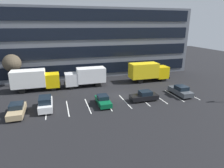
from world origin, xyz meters
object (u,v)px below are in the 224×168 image
object	(u,v)px
box_truck_yellow_all	(148,71)
sedan_forest	(103,100)
box_truck_white	(86,76)
sedan_charcoal	(181,91)
bare_tree	(12,63)
sedan_black	(144,96)
suv_white	(45,103)
sedan_tan	(17,110)
box_truck_yellow	(35,79)

from	to	relation	value
box_truck_yellow_all	sedan_forest	world-z (taller)	box_truck_yellow_all
box_truck_white	sedan_charcoal	bearing A→B (deg)	-32.80
sedan_forest	bare_tree	world-z (taller)	bare_tree
box_truck_yellow_all	sedan_black	world-z (taller)	box_truck_yellow_all
suv_white	sedan_forest	bearing A→B (deg)	-4.29
suv_white	sedan_tan	world-z (taller)	suv_white
box_truck_yellow	bare_tree	bearing A→B (deg)	136.18
box_truck_white	sedan_forest	size ratio (longest dim) A/B	1.89
box_truck_yellow_all	box_truck_yellow	xyz separation A→B (m)	(-21.23, 0.26, -0.04)
box_truck_white	bare_tree	xyz separation A→B (m)	(-12.66, 3.86, 2.39)
box_truck_yellow_all	sedan_tan	bearing A→B (deg)	-158.00
sedan_black	bare_tree	bearing A→B (deg)	146.26
box_truck_yellow	sedan_black	distance (m)	18.65
suv_white	sedan_tan	distance (m)	3.51
sedan_black	sedan_forest	world-z (taller)	sedan_black
suv_white	sedan_forest	distance (m)	7.80
box_truck_white	sedan_black	size ratio (longest dim) A/B	1.77
box_truck_white	sedan_tan	world-z (taller)	box_truck_white
box_truck_white	sedan_black	xyz separation A→B (m)	(7.22, -9.42, -1.23)
sedan_forest	sedan_tan	world-z (taller)	sedan_tan
sedan_black	suv_white	bearing A→B (deg)	176.98
box_truck_yellow_all	box_truck_yellow	bearing A→B (deg)	179.29
box_truck_yellow	bare_tree	world-z (taller)	bare_tree
box_truck_white	bare_tree	size ratio (longest dim) A/B	1.25
sedan_forest	bare_tree	bearing A→B (deg)	135.92
sedan_tan	sedan_black	bearing A→B (deg)	-0.20
box_truck_yellow	sedan_charcoal	xyz separation A→B (m)	(22.65, -9.06, -1.31)
sedan_forest	sedan_charcoal	xyz separation A→B (m)	(13.00, 0.31, 0.09)
sedan_charcoal	sedan_tan	bearing A→B (deg)	-179.03
sedan_charcoal	bare_tree	xyz separation A→B (m)	(-26.55, 12.81, 3.57)
box_truck_yellow_all	sedan_black	bearing A→B (deg)	-119.54
box_truck_yellow_all	sedan_tan	size ratio (longest dim) A/B	1.87
box_truck_white	sedan_charcoal	size ratio (longest dim) A/B	1.67
box_truck_yellow	box_truck_white	bearing A→B (deg)	-0.73
suv_white	sedan_charcoal	xyz separation A→B (m)	(20.78, -0.27, -0.16)
box_truck_yellow_all	suv_white	distance (m)	21.19
suv_white	box_truck_white	bearing A→B (deg)	51.58
bare_tree	sedan_tan	bearing A→B (deg)	-79.98
suv_white	sedan_tan	size ratio (longest dim) A/B	0.97
box_truck_white	bare_tree	world-z (taller)	bare_tree
box_truck_yellow_all	sedan_charcoal	world-z (taller)	box_truck_yellow_all
sedan_tan	box_truck_yellow_all	bearing A→B (deg)	22.00
suv_white	sedan_forest	world-z (taller)	suv_white
sedan_black	sedan_forest	bearing A→B (deg)	178.53
suv_white	sedan_black	bearing A→B (deg)	-3.02
sedan_black	sedan_tan	xyz separation A→B (m)	(-17.54, 0.06, 0.02)
box_truck_yellow_all	sedan_forest	bearing A→B (deg)	-141.82
suv_white	bare_tree	distance (m)	14.22
box_truck_yellow	sedan_forest	bearing A→B (deg)	-44.18
box_truck_yellow_all	sedan_charcoal	distance (m)	9.02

